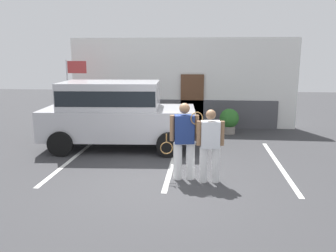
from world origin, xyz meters
name	(u,v)px	position (x,y,z in m)	size (l,w,h in m)	color
ground_plane	(166,181)	(0.00, 0.00, 0.00)	(40.00, 40.00, 0.00)	#38383A
parking_stripe_0	(73,158)	(-2.77, 1.50, 0.00)	(0.12, 4.40, 0.01)	silver
parking_stripe_1	(173,161)	(0.04, 1.50, 0.00)	(0.12, 4.40, 0.01)	silver
parking_stripe_2	(279,165)	(2.85, 1.50, 0.00)	(0.12, 4.40, 0.01)	silver
house_frontage	(182,86)	(0.00, 6.22, 1.64)	(8.85, 0.40, 3.49)	white
parked_suv	(116,111)	(-1.83, 2.78, 1.15)	(4.72, 2.42, 2.05)	#B7B7BC
tennis_player_man	(184,140)	(0.40, 0.21, 0.93)	(0.92, 0.34, 1.79)	white
tennis_player_woman	(210,145)	(0.99, 0.08, 0.88)	(0.76, 0.29, 1.67)	white
potted_plant_by_porch	(229,120)	(1.80, 5.08, 0.51)	(0.70, 0.70, 0.92)	gray
flag_pole	(72,81)	(-4.07, 5.14, 1.87)	(0.80, 0.10, 2.67)	silver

